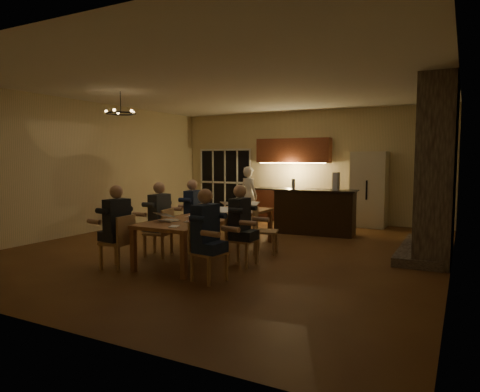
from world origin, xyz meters
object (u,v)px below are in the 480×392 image
Objects in this scene: can_silver at (196,217)px; bar_bottle at (293,184)px; can_cola at (238,205)px; redcup_mid at (202,209)px; chandelier at (121,113)px; plate_far at (250,212)px; refrigerator at (369,189)px; person_right_near at (205,236)px; person_right_mid at (240,225)px; chair_left_far at (194,224)px; mug_front at (194,215)px; person_left_mid at (160,219)px; laptop_a at (169,214)px; bar_island at (315,212)px; person_left_near at (117,227)px; dining_table at (212,235)px; mug_mid at (231,210)px; laptop_f at (249,205)px; plate_left at (171,220)px; chair_right_mid at (242,239)px; person_left_far at (193,212)px; bar_blender at (336,181)px; standing_person at (249,195)px; plate_near at (210,220)px; laptop_c at (206,208)px; chair_right_far at (266,231)px; chair_left_near at (117,242)px; laptop_e at (231,203)px; mug_back at (218,207)px; laptop_d at (220,211)px; laptop_b at (195,216)px; chair_left_mid at (158,232)px.

can_silver is 0.50× the size of bar_bottle.
redcup_mid is at bearing -106.07° from can_cola.
chandelier is 2.22× the size of plate_far.
refrigerator is 16.67× the size of can_silver.
person_right_mid is (-0.01, 1.10, 0.00)m from person_right_near.
mug_front is (0.74, -1.11, 0.36)m from chair_left_far.
laptop_a is at bearing 50.09° from person_left_mid.
redcup_mid is at bearing 114.29° from mug_front.
bar_island is 5.00m from person_left_near.
mug_mid is at bearing 81.43° from dining_table.
laptop_f reaches higher than can_silver.
bar_island is 4.63m from person_right_near.
plate_left is at bearing 66.02° from person_right_near.
chair_right_mid is 2.04m from person_left_far.
chandelier reaches higher than chair_right_mid.
standing_person is at bearing 175.90° from bar_blender.
standing_person is at bearing 108.21° from plate_near.
dining_table is 0.81m from can_silver.
chair_right_far is at bearing -168.21° from laptop_c.
laptop_a is 3.20× the size of mug_front.
bar_island reaches higher than chair_left_near.
laptop_e is (-0.23, 1.15, 0.49)m from dining_table.
mug_back is (0.50, 1.29, 0.11)m from person_left_mid.
person_right_mid is at bearing -23.81° from laptop_d.
laptop_b reaches higher than plate_far.
laptop_d is at bearing 64.63° from chair_right_mid.
mug_mid is 1.55m from plate_left.
refrigerator is 20.00× the size of mug_front.
laptop_a is 1.22× the size of plate_left.
plate_left is (0.86, -4.71, -0.04)m from standing_person.
laptop_f is at bearing -36.54° from can_cola.
mug_front is 0.83× the size of can_silver.
laptop_f is 1.59m from mug_front.
refrigerator is 4.06m from can_cola.
person_right_near is 1.59m from laptop_d.
person_left_near is at bearing 95.98° from person_right_near.
can_cola reaches higher than plate_left.
dining_table is 10.46× the size of laptop_b.
chair_left_near is 1.45× the size of chandelier.
chair_left_mid is 2.78× the size of laptop_d.
plate_far is at bearing 58.75° from dining_table.
chair_left_near is 1.00× the size of chair_right_mid.
chair_left_mid is at bearing -21.87° from chandelier.
plate_near is at bearing -16.95° from mug_front.
bar_island is 5.02m from chair_left_near.
refrigerator reaches higher than dining_table.
plate_left is at bearing -91.89° from can_cola.
laptop_d is at bearing -100.64° from bar_blender.
laptop_a is at bearing -104.09° from laptop_f.
bar_island is at bearing -19.53° from chair_right_far.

